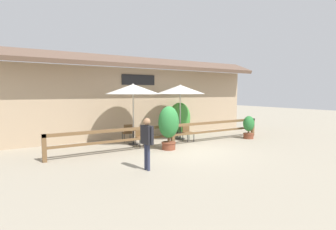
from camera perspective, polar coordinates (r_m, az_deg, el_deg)
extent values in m
plane|color=#9E937F|center=(10.74, 4.09, -7.71)|extent=(60.00, 60.00, 0.00)
cube|color=tan|center=(14.11, -5.87, 2.69)|extent=(14.00, 0.40, 3.60)
cube|color=brown|center=(13.69, -4.93, 11.32)|extent=(14.28, 1.48, 0.70)
cube|color=black|center=(13.80, -6.43, 7.61)|extent=(1.85, 0.04, 0.53)
cube|color=brown|center=(11.44, 1.05, -2.36)|extent=(10.40, 0.14, 0.11)
cube|color=brown|center=(11.50, 1.04, -4.44)|extent=(10.40, 0.10, 0.09)
cube|color=brown|center=(9.78, -25.34, -6.59)|extent=(0.14, 0.14, 0.95)
cube|color=brown|center=(11.50, 1.04, -4.44)|extent=(0.14, 0.14, 0.95)
cube|color=brown|center=(14.88, 17.94, -2.54)|extent=(0.14, 0.14, 0.95)
cylinder|color=#B7B2A8|center=(11.93, -7.54, -0.77)|extent=(0.06, 0.06, 2.34)
cone|color=silver|center=(11.87, -7.61, 5.61)|extent=(2.46, 2.46, 0.44)
sphere|color=#B2ADA3|center=(11.87, -7.63, 6.66)|extent=(0.07, 0.07, 0.07)
cylinder|color=#4C3826|center=(11.98, -7.52, -3.05)|extent=(0.89, 0.89, 0.05)
cylinder|color=#333333|center=(12.04, -7.50, -4.74)|extent=(0.07, 0.07, 0.67)
cylinder|color=#333333|center=(12.10, -7.48, -6.23)|extent=(0.49, 0.49, 0.03)
cube|color=brown|center=(11.37, -5.74, -4.86)|extent=(0.44, 0.44, 0.05)
cube|color=brown|center=(11.50, -6.20, -3.62)|extent=(0.40, 0.05, 0.40)
cylinder|color=#2D2D2D|center=(11.15, -6.14, -6.21)|extent=(0.04, 0.04, 0.39)
cylinder|color=#2D2D2D|center=(11.33, -4.43, -6.02)|extent=(0.04, 0.04, 0.39)
cylinder|color=#2D2D2D|center=(11.49, -7.02, -5.90)|extent=(0.04, 0.04, 0.39)
cylinder|color=#2D2D2D|center=(11.66, -5.35, -5.72)|extent=(0.04, 0.04, 0.39)
cube|color=brown|center=(12.71, -8.89, -3.85)|extent=(0.48, 0.48, 0.05)
cube|color=brown|center=(12.50, -8.69, -2.96)|extent=(0.40, 0.10, 0.40)
cylinder|color=#2D2D2D|center=(12.97, -8.26, -4.66)|extent=(0.04, 0.04, 0.39)
cylinder|color=#2D2D2D|center=(12.89, -9.90, -4.75)|extent=(0.04, 0.04, 0.39)
cylinder|color=#2D2D2D|center=(12.61, -7.83, -4.93)|extent=(0.04, 0.04, 0.39)
cylinder|color=#2D2D2D|center=(12.52, -9.51, -5.02)|extent=(0.04, 0.04, 0.39)
cylinder|color=#B7B2A8|center=(13.17, 2.67, -0.19)|extent=(0.06, 0.06, 2.34)
cone|color=silver|center=(13.12, 2.69, 5.58)|extent=(2.46, 2.46, 0.44)
sphere|color=#B2ADA3|center=(13.13, 2.70, 6.53)|extent=(0.07, 0.07, 0.07)
cylinder|color=#4C3826|center=(13.23, 2.66, -2.26)|extent=(0.89, 0.89, 0.05)
cylinder|color=#333333|center=(13.28, 2.65, -3.79)|extent=(0.07, 0.07, 0.67)
cylinder|color=#333333|center=(13.33, 2.65, -5.15)|extent=(0.49, 0.49, 0.03)
cube|color=brown|center=(12.63, 4.45, -3.86)|extent=(0.43, 0.43, 0.05)
cube|color=brown|center=(12.75, 3.93, -2.76)|extent=(0.40, 0.05, 0.40)
cylinder|color=#2D2D2D|center=(12.40, 4.28, -5.06)|extent=(0.04, 0.04, 0.39)
cylinder|color=#2D2D2D|center=(12.64, 5.66, -4.89)|extent=(0.04, 0.04, 0.39)
cylinder|color=#2D2D2D|center=(12.70, 3.24, -4.82)|extent=(0.04, 0.04, 0.39)
cylinder|color=#2D2D2D|center=(12.93, 4.59, -4.66)|extent=(0.04, 0.04, 0.39)
cube|color=brown|center=(13.92, 1.09, -3.03)|extent=(0.49, 0.49, 0.05)
cube|color=brown|center=(13.71, 1.39, -2.20)|extent=(0.40, 0.11, 0.40)
cylinder|color=#2D2D2D|center=(14.19, 1.51, -3.78)|extent=(0.04, 0.04, 0.39)
cylinder|color=#2D2D2D|center=(14.05, 0.08, -3.87)|extent=(0.04, 0.04, 0.39)
cylinder|color=#2D2D2D|center=(13.85, 2.12, -4.00)|extent=(0.04, 0.04, 0.39)
cylinder|color=#2D2D2D|center=(13.70, 0.65, -4.09)|extent=(0.04, 0.04, 0.39)
cylinder|color=brown|center=(14.01, 17.11, -4.36)|extent=(0.50, 0.50, 0.27)
cylinder|color=brown|center=(14.00, 17.12, -3.89)|extent=(0.54, 0.54, 0.04)
cylinder|color=brown|center=(13.98, 17.13, -3.34)|extent=(0.09, 0.09, 0.23)
ellipsoid|color=#287033|center=(13.93, 17.17, -1.80)|extent=(0.59, 0.53, 0.78)
cylinder|color=brown|center=(10.86, 0.15, -6.72)|extent=(0.55, 0.55, 0.31)
cylinder|color=brown|center=(10.83, 0.15, -6.03)|extent=(0.59, 0.59, 0.04)
cylinder|color=brown|center=(10.80, 0.15, -4.91)|extent=(0.10, 0.10, 0.39)
ellipsoid|color=#287033|center=(10.71, 0.15, -1.56)|extent=(0.87, 0.78, 1.31)
cylinder|color=#564C47|center=(14.73, 2.52, -3.80)|extent=(0.41, 0.41, 0.22)
cylinder|color=#564C47|center=(14.72, 2.53, -3.45)|extent=(0.44, 0.44, 0.04)
ellipsoid|color=#3D8E38|center=(14.63, 2.54, -0.59)|extent=(1.24, 1.12, 1.69)
cylinder|color=#2D334C|center=(8.10, -4.88, -9.03)|extent=(0.09, 0.09, 0.80)
cylinder|color=#2D334C|center=(7.97, -4.24, -9.25)|extent=(0.09, 0.09, 0.80)
cube|color=black|center=(7.89, -4.60, -4.34)|extent=(0.24, 0.45, 0.56)
cylinder|color=black|center=(8.10, -5.57, -4.11)|extent=(0.07, 0.07, 0.54)
cylinder|color=black|center=(7.69, -3.57, -4.58)|extent=(0.07, 0.07, 0.54)
sphere|color=#9E704C|center=(7.84, -4.62, -1.45)|extent=(0.22, 0.22, 0.22)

